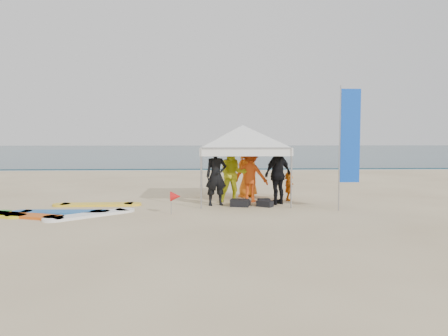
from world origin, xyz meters
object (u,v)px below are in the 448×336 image
at_px(person_orange_a, 251,175).
at_px(surfboard_spread, 40,212).
at_px(feather_flag, 349,137).
at_px(person_orange_b, 247,171).
at_px(person_yellow, 233,174).
at_px(marker_pennant, 175,197).
at_px(person_seated, 289,186).
at_px(person_black_a, 216,176).
at_px(person_black_b, 278,174).
at_px(canopy_tent, 243,126).

xyz_separation_m(person_orange_a, surfboard_spread, (-6.13, -1.98, -0.86)).
distance_m(person_orange_a, feather_flag, 3.46).
bearing_deg(person_orange_b, person_yellow, 32.91).
bearing_deg(marker_pennant, person_seated, 34.33).
distance_m(feather_flag, surfboard_spread, 9.02).
relative_size(person_black_a, marker_pennant, 2.90).
xyz_separation_m(person_orange_a, person_seated, (1.32, 0.24, -0.41)).
xyz_separation_m(marker_pennant, surfboard_spread, (-3.80, 0.28, -0.46)).
height_order(person_yellow, person_orange_b, person_yellow).
bearing_deg(person_yellow, surfboard_spread, -165.47).
bearing_deg(person_seated, surfboard_spread, 120.62).
xyz_separation_m(person_black_b, person_orange_b, (-0.80, 1.72, -0.03)).
height_order(person_seated, canopy_tent, canopy_tent).
bearing_deg(canopy_tent, person_black_b, -28.90).
height_order(person_orange_b, surfboard_spread, person_orange_b).
distance_m(person_black_a, surfboard_spread, 5.21).
xyz_separation_m(person_yellow, person_orange_a, (0.60, 0.17, -0.05)).
bearing_deg(person_orange_b, marker_pennant, 23.21).
bearing_deg(feather_flag, marker_pennant, -175.30).
relative_size(feather_flag, marker_pennant, 5.67).
distance_m(canopy_tent, marker_pennant, 3.68).
height_order(person_orange_b, canopy_tent, canopy_tent).
height_order(person_yellow, feather_flag, feather_flag).
height_order(person_orange_a, marker_pennant, person_orange_a).
distance_m(person_orange_a, marker_pennant, 3.26).
height_order(person_black_a, person_yellow, person_yellow).
height_order(canopy_tent, marker_pennant, canopy_tent).
xyz_separation_m(person_yellow, feather_flag, (3.25, -1.67, 1.19)).
bearing_deg(person_orange_b, person_seated, 112.64).
height_order(person_seated, feather_flag, feather_flag).
xyz_separation_m(person_black_a, marker_pennant, (-1.17, -1.56, -0.43)).
bearing_deg(person_black_a, feather_flag, -30.83).
height_order(person_black_a, canopy_tent, canopy_tent).
height_order(person_yellow, marker_pennant, person_yellow).
relative_size(person_yellow, person_seated, 1.97).
xyz_separation_m(person_yellow, person_black_b, (1.41, -0.39, 0.02)).
bearing_deg(person_yellow, canopy_tent, 27.01).
distance_m(person_yellow, person_orange_a, 0.63).
bearing_deg(marker_pennant, canopy_tent, 47.90).
xyz_separation_m(person_seated, feather_flag, (1.33, -2.08, 1.65)).
xyz_separation_m(person_yellow, person_orange_b, (0.61, 1.33, -0.01)).
bearing_deg(canopy_tent, person_seated, 7.56).
relative_size(person_black_b, canopy_tent, 0.50).
bearing_deg(person_yellow, marker_pennant, -133.18).
height_order(marker_pennant, surfboard_spread, marker_pennant).
relative_size(person_orange_a, marker_pennant, 2.80).
relative_size(person_black_a, feather_flag, 0.51).
xyz_separation_m(person_yellow, surfboard_spread, (-5.52, -1.80, -0.91)).
height_order(person_yellow, surfboard_spread, person_yellow).
relative_size(canopy_tent, feather_flag, 1.06).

